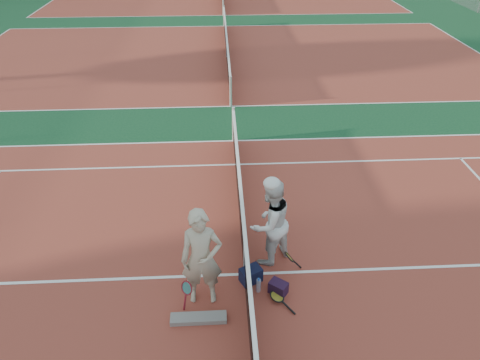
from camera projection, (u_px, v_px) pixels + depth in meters
name	position (u px, v px, depth m)	size (l,w,h in m)	color
ground	(245.00, 274.00, 8.45)	(130.00, 130.00, 0.00)	#103B20
court_main	(245.00, 274.00, 8.45)	(23.77, 10.97, 0.01)	maroon
court_far_a	(227.00, 57.00, 19.63)	(23.77, 10.97, 0.01)	maroon
net_main	(245.00, 255.00, 8.17)	(0.10, 10.98, 1.02)	black
net_far_a	(227.00, 46.00, 19.35)	(0.10, 10.98, 1.02)	black
player_a	(202.00, 258.00, 7.41)	(0.73, 0.48, 2.00)	#BBAB91
player_b	(270.00, 222.00, 8.29)	(0.93, 0.73, 1.92)	silver
racket_red	(187.00, 294.00, 7.66)	(0.19, 0.27, 0.59)	maroon
racket_black_held	(289.00, 262.00, 8.38)	(0.38, 0.27, 0.50)	black
racket_spare	(277.00, 297.00, 7.90)	(0.60, 0.27, 0.12)	black
sports_bag_navy	(251.00, 275.00, 8.23)	(0.40, 0.27, 0.31)	black
sports_bag_purple	(278.00, 288.00, 7.99)	(0.33, 0.22, 0.26)	black
net_cover_canvas	(199.00, 318.00, 7.51)	(0.99, 0.23, 0.10)	slate
water_bottle	(258.00, 286.00, 8.01)	(0.09, 0.09, 0.30)	#C9DFFF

